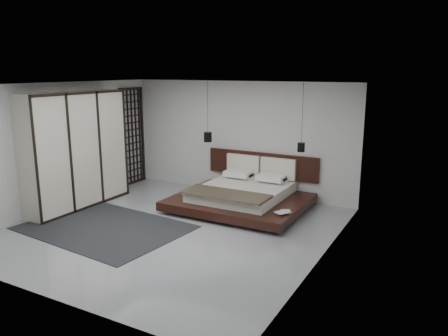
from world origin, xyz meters
The scene contains 14 objects.
floor centered at (0.00, 0.00, 0.00)m, with size 6.00×6.00×0.00m, color #93969B.
ceiling centered at (0.00, 0.00, 2.80)m, with size 6.00×6.00×0.00m, color white.
wall_back centered at (0.00, 3.00, 1.40)m, with size 6.00×6.00×0.00m, color silver.
wall_front centered at (0.00, -3.00, 1.40)m, with size 6.00×6.00×0.00m, color silver.
wall_left centered at (-3.00, 0.00, 1.40)m, with size 6.00×6.00×0.00m, color silver.
wall_right centered at (3.00, 0.00, 1.40)m, with size 6.00×6.00×0.00m, color silver.
lattice_screen centered at (-2.95, 2.45, 1.30)m, with size 0.05×0.90×2.60m, color black.
bed centered at (0.65, 1.90, 0.29)m, with size 2.87×2.43×1.09m.
book_lower centered at (1.83, 1.24, 0.28)m, with size 0.19×0.26×0.02m, color #99724C.
book_upper centered at (1.81, 1.21, 0.30)m, with size 0.22×0.30×0.02m, color #99724C.
pendant_left centered at (-0.53, 2.37, 1.48)m, with size 0.19×0.19×1.45m.
pendant_right centered at (1.83, 2.37, 1.43)m, with size 0.16×0.16×1.48m.
wardrobe centered at (-2.70, 0.21, 1.30)m, with size 0.63×2.66×2.61m.
rug centered at (-1.18, -0.59, 0.01)m, with size 3.14×2.24×0.01m, color black.
Camera 1 is at (4.81, -6.65, 3.08)m, focal length 35.00 mm.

